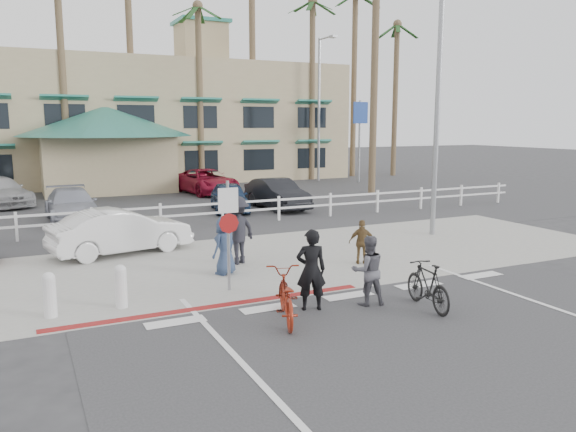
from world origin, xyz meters
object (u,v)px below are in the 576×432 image
bike_red (285,296)px  bike_black (428,285)px  sign_post (228,230)px  car_white_sedan (121,231)px

bike_red → bike_black: 3.11m
sign_post → bike_black: 4.64m
bike_red → car_white_sedan: car_white_sedan is taller
bike_red → car_white_sedan: (-1.95, 7.47, 0.17)m
sign_post → car_white_sedan: size_ratio=0.70×
sign_post → bike_red: 2.64m
bike_red → bike_black: bearing=-172.3°
sign_post → car_white_sedan: bearing=108.1°
sign_post → bike_red: size_ratio=1.49×
bike_black → car_white_sedan: (-5.00, 8.08, 0.18)m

